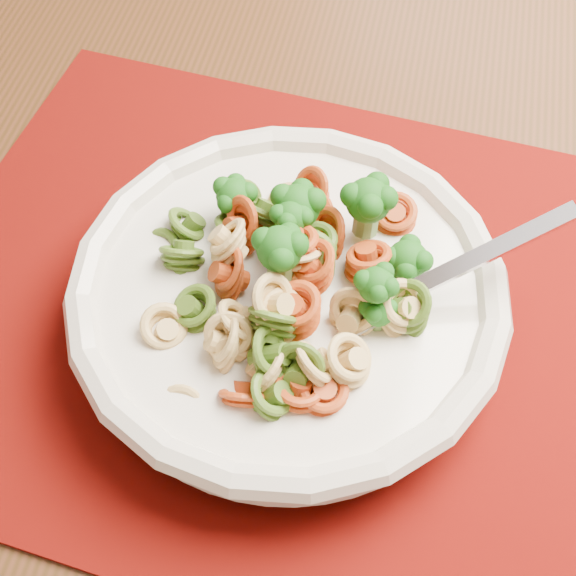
# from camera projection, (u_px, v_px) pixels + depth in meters

# --- Properties ---
(dining_table) EXTENTS (1.28, 0.84, 0.77)m
(dining_table) POSITION_uv_depth(u_px,v_px,m) (248.00, 252.00, 0.70)
(dining_table) COLOR #4E2916
(dining_table) RESTS_ON ground
(placemat) EXTENTS (0.53, 0.43, 0.00)m
(placemat) POSITION_uv_depth(u_px,v_px,m) (298.00, 310.00, 0.52)
(placemat) COLOR #660B04
(placemat) RESTS_ON dining_table
(pasta_bowl) EXTENTS (0.27, 0.27, 0.05)m
(pasta_bowl) POSITION_uv_depth(u_px,v_px,m) (288.00, 297.00, 0.49)
(pasta_bowl) COLOR silver
(pasta_bowl) RESTS_ON placemat
(pasta_broccoli_heap) EXTENTS (0.23, 0.23, 0.06)m
(pasta_broccoli_heap) POSITION_uv_depth(u_px,v_px,m) (288.00, 282.00, 0.48)
(pasta_broccoli_heap) COLOR #E4BC70
(pasta_broccoli_heap) RESTS_ON pasta_bowl
(fork) EXTENTS (0.17, 0.12, 0.08)m
(fork) POSITION_uv_depth(u_px,v_px,m) (363.00, 314.00, 0.46)
(fork) COLOR silver
(fork) RESTS_ON pasta_bowl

